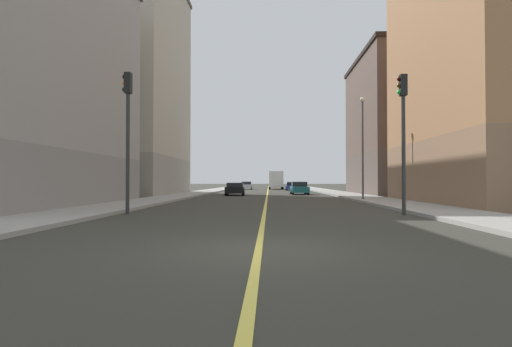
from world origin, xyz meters
The scene contains 15 objects.
ground_plane centered at (0.00, 0.00, 0.00)m, with size 400.00×400.00×0.00m, color #36362D.
sidewalk_left centered at (7.96, 49.00, 0.07)m, with size 3.30×168.00×0.15m, color #9E9B93.
sidewalk_right centered at (-7.96, 49.00, 0.07)m, with size 3.30×168.00×0.15m, color #9E9B93.
lane_center_stripe centered at (0.00, 49.00, 0.01)m, with size 0.16×154.00×0.01m, color #E5D14C.
building_left_near centered at (14.93, 16.76, 11.57)m, with size 10.93×15.02×23.12m.
building_left_mid centered at (14.93, 34.41, 7.24)m, with size 10.93×14.96×14.47m.
building_right_midblock centered at (-14.93, 33.66, 11.71)m, with size 10.93×16.48×23.40m.
traffic_light_left_near centered at (5.90, 8.90, 3.86)m, with size 0.40×0.32×5.96m.
traffic_light_right_near centered at (-5.93, 8.90, 3.97)m, with size 0.40×0.32×6.16m.
street_lamp_left_near centered at (6.91, 20.82, 4.57)m, with size 0.36×0.36×7.32m.
car_teal centered at (3.43, 35.41, 0.65)m, with size 1.87×4.41×1.36m.
car_silver centered at (-3.74, 61.49, 0.65)m, with size 1.99×4.30×1.33m.
car_blue centered at (3.70, 53.79, 0.64)m, with size 1.99×4.27×1.29m.
car_black centered at (-3.26, 32.64, 0.64)m, with size 2.02×4.36×1.26m.
box_truck centered at (1.36, 62.52, 1.64)m, with size 2.49×7.18×3.09m.
Camera 1 is at (0.23, -8.51, 1.44)m, focal length 28.57 mm.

